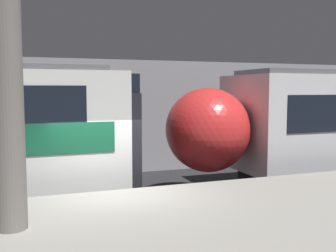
# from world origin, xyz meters

# --- Properties ---
(ground_plane) EXTENTS (120.00, 120.00, 0.00)m
(ground_plane) POSITION_xyz_m (0.00, 0.00, 0.00)
(ground_plane) COLOR black
(station_rear_barrier) EXTENTS (50.00, 0.15, 4.33)m
(station_rear_barrier) POSITION_xyz_m (0.00, 6.77, 2.16)
(station_rear_barrier) COLOR #939399
(station_rear_barrier) RESTS_ON ground
(support_pillar_near) EXTENTS (0.45, 0.45, 3.88)m
(support_pillar_near) POSITION_xyz_m (-1.91, -1.74, 3.08)
(support_pillar_near) COLOR slate
(support_pillar_near) RESTS_ON platform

